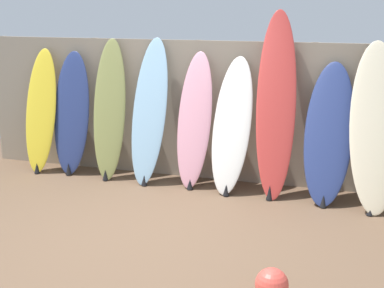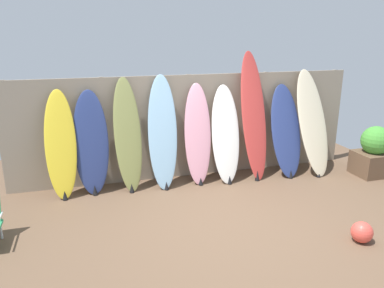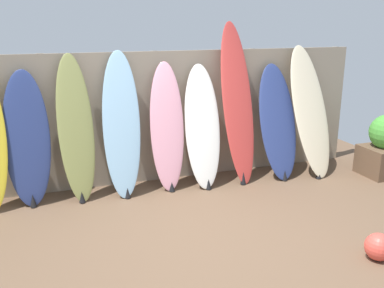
{
  "view_description": "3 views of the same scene",
  "coord_description": "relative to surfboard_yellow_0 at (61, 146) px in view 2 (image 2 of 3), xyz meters",
  "views": [
    {
      "loc": [
        1.91,
        -4.53,
        2.24
      ],
      "look_at": [
        0.29,
        0.79,
        0.78
      ],
      "focal_mm": 50.0,
      "sensor_mm": 36.0,
      "label": 1
    },
    {
      "loc": [
        -1.72,
        -4.11,
        2.47
      ],
      "look_at": [
        -0.34,
        0.63,
        1.0
      ],
      "focal_mm": 35.0,
      "sensor_mm": 36.0,
      "label": 2
    },
    {
      "loc": [
        -1.44,
        -3.6,
        2.18
      ],
      "look_at": [
        0.17,
        0.99,
        0.78
      ],
      "focal_mm": 40.0,
      "sensor_mm": 36.0,
      "label": 3
    }
  ],
  "objects": [
    {
      "name": "surfboard_skyblue_3",
      "position": [
        1.59,
        -0.01,
        0.08
      ],
      "size": [
        0.54,
        0.59,
        1.84
      ],
      "color": "#8CB7D6",
      "rests_on": "ground"
    },
    {
      "name": "surfboard_white_5",
      "position": [
        2.67,
        -0.05,
        -0.01
      ],
      "size": [
        0.55,
        0.65,
        1.64
      ],
      "color": "white",
      "rests_on": "ground"
    },
    {
      "name": "surfboard_navy_7",
      "position": [
        3.81,
        -0.08,
        -0.03
      ],
      "size": [
        0.57,
        0.67,
        1.61
      ],
      "color": "navy",
      "rests_on": "ground"
    },
    {
      "name": "beach_ball",
      "position": [
        3.55,
        -2.46,
        -0.69
      ],
      "size": [
        0.26,
        0.26,
        0.26
      ],
      "primitive_type": "sphere",
      "color": "#E54C3F",
      "rests_on": "ground"
    },
    {
      "name": "ground",
      "position": [
        2.13,
        -1.68,
        -0.82
      ],
      "size": [
        7.68,
        7.68,
        0.0
      ],
      "primitive_type": "plane",
      "color": "brown"
    },
    {
      "name": "fence_back",
      "position": [
        2.13,
        0.32,
        0.08
      ],
      "size": [
        6.08,
        0.11,
        1.8
      ],
      "color": "gray",
      "rests_on": "ground"
    },
    {
      "name": "surfboard_olive_2",
      "position": [
        1.02,
        0.0,
        0.07
      ],
      "size": [
        0.47,
        0.5,
        1.82
      ],
      "color": "olive",
      "rests_on": "ground"
    },
    {
      "name": "surfboard_yellow_0",
      "position": [
        0.0,
        0.0,
        0.0
      ],
      "size": [
        0.49,
        0.48,
        1.67
      ],
      "color": "yellow",
      "rests_on": "ground"
    },
    {
      "name": "planter_box",
      "position": [
        5.32,
        -0.59,
        -0.4
      ],
      "size": [
        0.63,
        0.54,
        0.9
      ],
      "color": "brown",
      "rests_on": "ground"
    },
    {
      "name": "surfboard_pink_4",
      "position": [
        2.18,
        -0.02,
        0.01
      ],
      "size": [
        0.5,
        0.51,
        1.68
      ],
      "color": "pink",
      "rests_on": "ground"
    },
    {
      "name": "surfboard_navy_1",
      "position": [
        0.45,
        0.03,
        -0.01
      ],
      "size": [
        0.56,
        0.42,
        1.64
      ],
      "color": "navy",
      "rests_on": "ground"
    },
    {
      "name": "surfboard_cream_8",
      "position": [
        4.31,
        -0.12,
        0.1
      ],
      "size": [
        0.68,
        0.84,
        1.86
      ],
      "color": "beige",
      "rests_on": "ground"
    },
    {
      "name": "surfboard_red_6",
      "position": [
        3.19,
        -0.04,
        0.26
      ],
      "size": [
        0.53,
        0.66,
        2.19
      ],
      "color": "#D13D38",
      "rests_on": "ground"
    }
  ]
}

